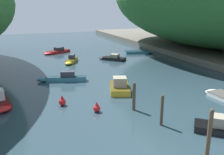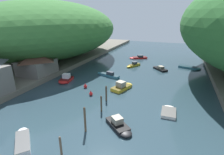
{
  "view_description": "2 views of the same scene",
  "coord_description": "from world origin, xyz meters",
  "views": [
    {
      "loc": [
        -10.74,
        2.46,
        9.22
      ],
      "look_at": [
        -0.83,
        28.18,
        1.34
      ],
      "focal_mm": 40.0,
      "sensor_mm": 36.0,
      "label": 1
    },
    {
      "loc": [
        9.36,
        -2.7,
        13.58
      ],
      "look_at": [
        -2.57,
        27.87,
        1.89
      ],
      "focal_mm": 28.0,
      "sensor_mm": 36.0,
      "label": 2
    }
  ],
  "objects": [
    {
      "name": "hillside_left",
      "position": [
        -28.72,
        42.37,
        9.47
      ],
      "size": [
        36.91,
        51.67,
        16.92
      ],
      "color": "#387033",
      "rests_on": "left_bank"
    },
    {
      "name": "boat_navy_launch",
      "position": [
        -2.33,
        43.63,
        0.4
      ],
      "size": [
        3.28,
        4.95,
        1.3
      ],
      "rotation": [
        0.0,
        0.0,
        2.68
      ],
      "color": "gold",
      "rests_on": "water_surface"
    },
    {
      "name": "boat_yellow_tender",
      "position": [
        12.65,
        47.42,
        0.26
      ],
      "size": [
        6.01,
        3.27,
        0.53
      ],
      "rotation": [
        0.0,
        0.0,
        4.47
      ],
      "color": "teal",
      "rests_on": "water_surface"
    },
    {
      "name": "left_bank",
      "position": [
        -27.62,
        30.0,
        0.5
      ],
      "size": [
        22.0,
        120.0,
        1.01
      ],
      "color": "#666056",
      "rests_on": "ground"
    },
    {
      "name": "boat_far_right_bank",
      "position": [
        8.96,
        21.47,
        0.21
      ],
      "size": [
        2.14,
        3.84,
        0.43
      ],
      "rotation": [
        0.0,
        0.0,
        0.03
      ],
      "color": "silver",
      "rests_on": "water_surface"
    },
    {
      "name": "boat_small_dinghy",
      "position": [
        -12.98,
        26.79,
        0.48
      ],
      "size": [
        2.82,
        4.36,
        1.61
      ],
      "rotation": [
        0.0,
        0.0,
        3.33
      ],
      "color": "red",
      "rests_on": "water_surface"
    },
    {
      "name": "mooring_post_nearest",
      "position": [
        -0.57,
        8.6,
        1.2
      ],
      "size": [
        0.23,
        0.23,
        2.4
      ],
      "color": "brown",
      "rests_on": "water_surface"
    },
    {
      "name": "boat_white_cruiser",
      "position": [
        -3.24,
        53.63,
        0.35
      ],
      "size": [
        6.04,
        4.48,
        1.16
      ],
      "rotation": [
        0.0,
        0.0,
        2.08
      ],
      "color": "red",
      "rests_on": "water_surface"
    },
    {
      "name": "boathouse_shed",
      "position": [
        -20.23,
        26.47,
        3.59
      ],
      "size": [
        6.95,
        7.33,
        4.98
      ],
      "color": "slate",
      "rests_on": "left_bank"
    },
    {
      "name": "boat_mid_channel",
      "position": [
        -5.77,
        33.21,
        0.41
      ],
      "size": [
        6.31,
        2.79,
        1.29
      ],
      "rotation": [
        0.0,
        0.0,
        1.29
      ],
      "color": "teal",
      "rests_on": "water_surface"
    },
    {
      "name": "boat_far_upstream",
      "position": [
        4.93,
        43.29,
        0.34
      ],
      "size": [
        4.63,
        4.79,
        1.1
      ],
      "rotation": [
        0.0,
        0.0,
        0.75
      ],
      "color": "black",
      "rests_on": "water_surface"
    },
    {
      "name": "boat_red_skiff",
      "position": [
        3.38,
        15.17,
        0.39
      ],
      "size": [
        4.59,
        4.29,
        1.32
      ],
      "rotation": [
        0.0,
        0.0,
        4.0
      ],
      "color": "black",
      "rests_on": "water_surface"
    },
    {
      "name": "boat_open_rowboat",
      "position": [
        -0.19,
        27.49,
        0.49
      ],
      "size": [
        3.63,
        5.52,
        1.66
      ],
      "rotation": [
        0.0,
        0.0,
        5.95
      ],
      "color": "gold",
      "rests_on": "water_surface"
    },
    {
      "name": "channel_buoy_near",
      "position": [
        -4.52,
        22.45,
        0.38
      ],
      "size": [
        0.65,
        0.65,
        0.98
      ],
      "color": "red",
      "rests_on": "water_surface"
    },
    {
      "name": "channel_buoy_far",
      "position": [
        -7.15,
        25.12,
        0.4
      ],
      "size": [
        0.69,
        0.69,
        1.03
      ],
      "color": "red",
      "rests_on": "water_surface"
    },
    {
      "name": "water_surface",
      "position": [
        0.0,
        30.0,
        0.0
      ],
      "size": [
        130.0,
        130.0,
        0.0
      ],
      "primitive_type": "plane",
      "color": "#283D47",
      "rests_on": "ground"
    },
    {
      "name": "boat_cabin_cruiser",
      "position": [
        -5.94,
        8.74,
        0.35
      ],
      "size": [
        4.59,
        4.4,
        0.7
      ],
      "rotation": [
        0.0,
        0.0,
        0.82
      ],
      "color": "white",
      "rests_on": "water_surface"
    },
    {
      "name": "mooring_post_middle",
      "position": [
        -0.46,
        18.11,
        1.3
      ],
      "size": [
        0.25,
        0.25,
        2.58
      ],
      "color": "#4C3D2D",
      "rests_on": "water_surface"
    },
    {
      "name": "mooring_post_fourth",
      "position": [
        -1.19,
        21.66,
        1.34
      ],
      "size": [
        0.3,
        0.3,
        2.66
      ],
      "color": "#4C3D2D",
      "rests_on": "water_surface"
    },
    {
      "name": "mooring_post_second",
      "position": [
        -0.31,
        13.05,
        1.71
      ],
      "size": [
        0.27,
        0.27,
        3.41
      ],
      "color": "brown",
      "rests_on": "water_surface"
    }
  ]
}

